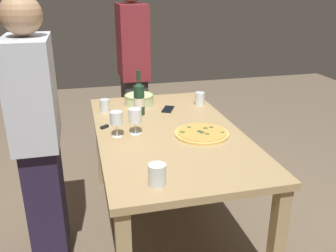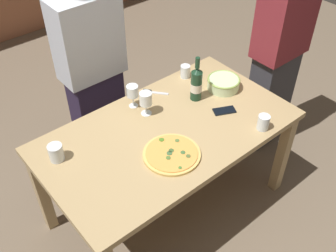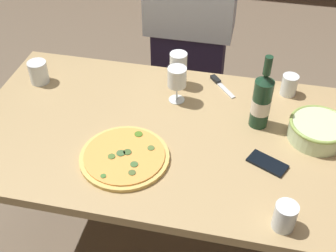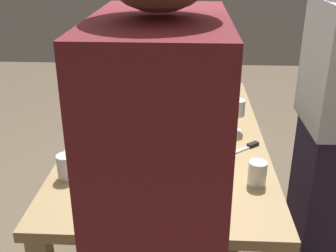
# 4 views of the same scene
# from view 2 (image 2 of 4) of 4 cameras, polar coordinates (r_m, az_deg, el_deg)

# --- Properties ---
(ground_plane) EXTENTS (8.00, 8.00, 0.00)m
(ground_plane) POSITION_cam_2_polar(r_m,az_deg,el_deg) (3.02, 0.00, -11.15)
(ground_plane) COLOR #705F4B
(dining_table) EXTENTS (1.60, 0.90, 0.75)m
(dining_table) POSITION_cam_2_polar(r_m,az_deg,el_deg) (2.53, 0.00, -2.08)
(dining_table) COLOR tan
(dining_table) RESTS_ON ground
(pizza) EXTENTS (0.34, 0.34, 0.02)m
(pizza) POSITION_cam_2_polar(r_m,az_deg,el_deg) (2.30, 0.53, -4.02)
(pizza) COLOR #E4BA61
(pizza) RESTS_ON dining_table
(serving_bowl) EXTENTS (0.23, 0.23, 0.08)m
(serving_bowl) POSITION_cam_2_polar(r_m,az_deg,el_deg) (2.81, 7.96, 6.14)
(serving_bowl) COLOR beige
(serving_bowl) RESTS_ON dining_table
(wine_bottle) EXTENTS (0.08, 0.08, 0.32)m
(wine_bottle) POSITION_cam_2_polar(r_m,az_deg,el_deg) (2.64, 4.09, 6.09)
(wine_bottle) COLOR #1A3A25
(wine_bottle) RESTS_ON dining_table
(wine_glass_near_pizza) EXTENTS (0.08, 0.08, 0.16)m
(wine_glass_near_pizza) POSITION_cam_2_polar(r_m,az_deg,el_deg) (2.52, -3.21, 3.85)
(wine_glass_near_pizza) COLOR white
(wine_glass_near_pizza) RESTS_ON dining_table
(wine_glass_by_bottle) EXTENTS (0.08, 0.08, 0.16)m
(wine_glass_by_bottle) POSITION_cam_2_polar(r_m,az_deg,el_deg) (2.58, -5.12, 4.94)
(wine_glass_by_bottle) COLOR white
(wine_glass_by_bottle) RESTS_ON dining_table
(cup_amber) EXTENTS (0.07, 0.07, 0.10)m
(cup_amber) POSITION_cam_2_polar(r_m,az_deg,el_deg) (2.51, 13.52, 0.52)
(cup_amber) COLOR white
(cup_amber) RESTS_ON dining_table
(cup_ceramic) EXTENTS (0.07, 0.07, 0.09)m
(cup_ceramic) POSITION_cam_2_polar(r_m,az_deg,el_deg) (2.89, 2.49, 7.82)
(cup_ceramic) COLOR white
(cup_ceramic) RESTS_ON dining_table
(cup_spare) EXTENTS (0.08, 0.08, 0.10)m
(cup_spare) POSITION_cam_2_polar(r_m,az_deg,el_deg) (2.33, -15.76, -3.69)
(cup_spare) COLOR white
(cup_spare) RESTS_ON dining_table
(cell_phone) EXTENTS (0.16, 0.13, 0.01)m
(cell_phone) POSITION_cam_2_polar(r_m,az_deg,el_deg) (2.62, 8.08, 2.19)
(cell_phone) COLOR black
(cell_phone) RESTS_ON dining_table
(pizza_knife) EXTENTS (0.13, 0.15, 0.02)m
(pizza_knife) POSITION_cam_2_polar(r_m,az_deg,el_deg) (2.76, -2.29, 4.90)
(pizza_knife) COLOR silver
(pizza_knife) RESTS_ON dining_table
(person_host) EXTENTS (0.45, 0.24, 1.59)m
(person_host) POSITION_cam_2_polar(r_m,az_deg,el_deg) (2.94, -10.73, 7.57)
(person_host) COLOR #251D36
(person_host) RESTS_ON ground
(person_guest_left) EXTENTS (0.42, 0.24, 1.71)m
(person_guest_left) POSITION_cam_2_polar(r_m,az_deg,el_deg) (3.11, 15.67, 10.44)
(person_guest_left) COLOR #34353B
(person_guest_left) RESTS_ON ground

